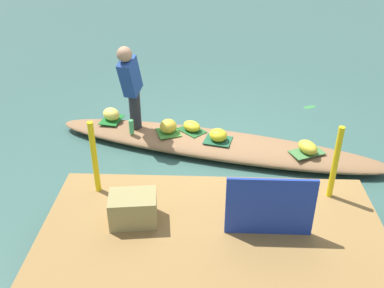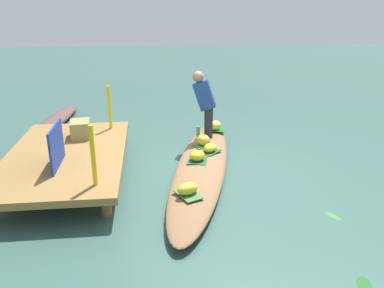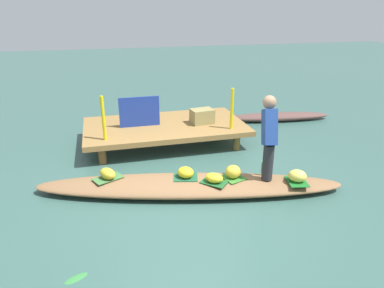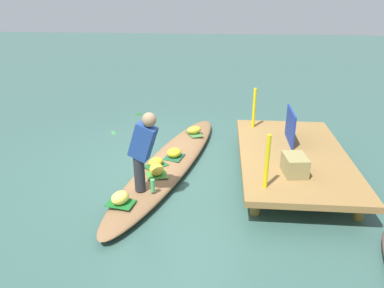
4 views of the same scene
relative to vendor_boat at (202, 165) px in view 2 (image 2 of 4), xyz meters
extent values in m
plane|color=#345850|center=(0.00, 0.00, -0.10)|extent=(40.00, 40.00, 0.00)
cube|color=olive|center=(0.04, 2.13, 0.25)|extent=(3.20, 1.80, 0.10)
cylinder|color=brown|center=(-1.24, 1.41, 0.05)|extent=(0.14, 0.14, 0.30)
cylinder|color=brown|center=(1.32, 1.41, 0.05)|extent=(0.14, 0.14, 0.30)
cylinder|color=brown|center=(1.32, 2.85, 0.05)|extent=(0.14, 0.14, 0.30)
ellipsoid|color=brown|center=(0.00, 0.00, 0.00)|extent=(4.69, 1.88, 0.21)
ellipsoid|color=brown|center=(2.98, 2.93, -0.01)|extent=(2.68, 0.81, 0.19)
cube|color=#3A7F2E|center=(0.65, -0.12, 0.11)|extent=(0.39, 0.40, 0.01)
ellipsoid|color=gold|center=(0.65, -0.12, 0.21)|extent=(0.31, 0.30, 0.20)
cube|color=#3F723A|center=(-1.18, 0.35, 0.11)|extent=(0.49, 0.40, 0.01)
ellipsoid|color=gold|center=(-1.18, 0.35, 0.19)|extent=(0.31, 0.36, 0.16)
cube|color=#196624|center=(1.53, -0.48, 0.11)|extent=(0.34, 0.42, 0.01)
ellipsoid|color=#F3DA57|center=(1.53, -0.48, 0.20)|extent=(0.34, 0.33, 0.18)
cube|color=#1D5334|center=(-0.04, 0.08, 0.11)|extent=(0.42, 0.37, 0.01)
ellipsoid|color=gold|center=(-0.04, 0.08, 0.19)|extent=(0.34, 0.34, 0.16)
cube|color=#1F5728|center=(0.33, -0.19, 0.11)|extent=(0.44, 0.44, 0.01)
ellipsoid|color=yellow|center=(0.33, -0.19, 0.18)|extent=(0.33, 0.32, 0.14)
cylinder|color=#28282D|center=(1.13, -0.28, 0.38)|extent=(0.16, 0.16, 0.55)
cube|color=navy|center=(1.15, -0.20, 0.90)|extent=(0.28, 0.46, 0.58)
sphere|color=#9E7556|center=(1.18, -0.09, 1.24)|extent=(0.20, 0.20, 0.20)
cylinder|color=#4EA95D|center=(1.16, -0.09, 0.20)|extent=(0.07, 0.07, 0.20)
cube|color=navy|center=(-0.46, 2.13, 0.60)|extent=(0.79, 0.03, 0.59)
cylinder|color=yellow|center=(-1.16, 1.53, 0.70)|extent=(0.06, 0.06, 0.80)
cylinder|color=yellow|center=(1.24, 1.53, 0.70)|extent=(0.06, 0.06, 0.80)
cube|color=#8F834E|center=(0.79, 2.01, 0.44)|extent=(0.48, 0.37, 0.29)
ellipsoid|color=#347E3C|center=(-1.60, -1.49, -0.10)|extent=(0.27, 0.20, 0.01)
ellipsoid|color=#205D22|center=(-2.89, -1.21, -0.10)|extent=(0.30, 0.23, 0.01)
camera|label=1|loc=(0.11, 5.22, 3.00)|focal=40.76mm
camera|label=2|loc=(-5.77, 0.81, 2.49)|focal=36.34mm
camera|label=3|loc=(-1.19, -4.64, 2.54)|focal=33.31mm
camera|label=4|loc=(5.78, 0.88, 2.91)|focal=34.06mm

